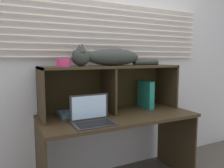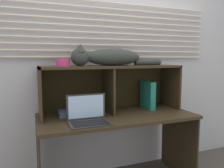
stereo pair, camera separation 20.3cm
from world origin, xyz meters
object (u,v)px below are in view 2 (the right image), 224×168
Objects in this scene: small_basket at (63,62)px; cat at (108,57)px; binder_upright at (148,95)px; laptop at (88,117)px; book_stack at (67,113)px.

cat is at bearing -0.00° from small_basket.
small_basket is (-0.90, 0.00, 0.36)m from binder_upright.
cat is at bearing 45.94° from laptop.
cat reaches higher than book_stack.
laptop is 0.80m from binder_upright.
binder_upright is 0.97m from small_basket.
binder_upright is at bearing 0.00° from cat.
book_stack is at bearing 179.85° from cat.
small_basket is at bearing 119.51° from laptop.
cat is at bearing -180.00° from binder_upright.
small_basket reaches higher than book_stack.
small_basket reaches higher than laptop.
binder_upright is at bearing -0.07° from book_stack.
binder_upright is 1.19× the size of book_stack.
binder_upright is at bearing 0.00° from small_basket.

